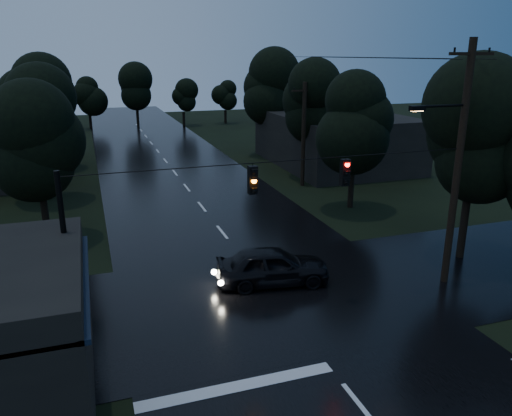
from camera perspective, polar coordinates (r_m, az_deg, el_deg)
main_road at (r=36.81m, az=-7.91°, el=2.28°), size 12.00×120.00×0.02m
cross_street at (r=20.47m, az=1.99°, el=-10.12°), size 60.00×9.00×0.02m
building_far_right at (r=44.63m, az=9.00°, el=7.75°), size 10.00×14.00×4.40m
utility_pole_main at (r=21.58m, az=21.95°, el=4.91°), size 3.50×0.30×10.00m
utility_pole_far at (r=36.57m, az=5.46°, el=8.48°), size 2.00×0.30×7.50m
anchor_pole_left at (r=17.26m, az=-20.75°, el=-5.75°), size 0.18×0.18×6.00m
span_signals at (r=17.95m, az=4.97°, el=3.76°), size 15.00×0.37×1.12m
tree_corner_near at (r=24.64m, az=23.81°, el=7.83°), size 4.48×4.48×9.44m
tree_left_a at (r=27.42m, az=-23.90°, el=7.05°), size 3.92×3.92×8.26m
tree_left_b at (r=35.33m, az=-23.98°, el=9.64°), size 4.20×4.20×8.85m
tree_left_c at (r=45.27m, az=-23.84°, el=11.51°), size 4.48×4.48×9.44m
tree_right_a at (r=31.34m, az=11.25°, el=9.99°), size 4.20×4.20×8.85m
tree_right_b at (r=38.66m, az=6.12°, el=12.10°), size 4.48×4.48×9.44m
tree_right_c at (r=48.08m, az=1.71°, el=13.63°), size 4.76×4.76×10.03m
car at (r=21.24m, az=1.90°, el=-6.63°), size 5.04×2.67×1.63m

